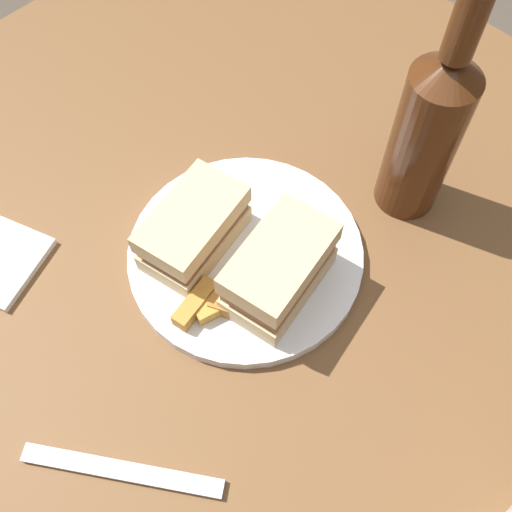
% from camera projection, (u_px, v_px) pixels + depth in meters
% --- Properties ---
extents(ground_plane, '(6.00, 6.00, 0.00)m').
position_uv_depth(ground_plane, '(261.00, 438.00, 1.24)').
color(ground_plane, '#4C4238').
extents(dining_table, '(1.06, 0.97, 0.71)m').
position_uv_depth(dining_table, '(263.00, 386.00, 0.93)').
color(dining_table, brown).
rests_on(dining_table, ground).
extents(plate, '(0.24, 0.24, 0.01)m').
position_uv_depth(plate, '(246.00, 255.00, 0.63)').
color(plate, white).
rests_on(plate, dining_table).
extents(sandwich_half_left, '(0.09, 0.12, 0.06)m').
position_uv_depth(sandwich_half_left, '(194.00, 229.00, 0.60)').
color(sandwich_half_left, '#CCB284').
rests_on(sandwich_half_left, plate).
extents(sandwich_half_right, '(0.09, 0.12, 0.07)m').
position_uv_depth(sandwich_half_right, '(276.00, 273.00, 0.57)').
color(sandwich_half_right, '#CCB284').
rests_on(sandwich_half_right, plate).
extents(potato_wedge_front, '(0.04, 0.03, 0.02)m').
position_uv_depth(potato_wedge_front, '(251.00, 293.00, 0.59)').
color(potato_wedge_front, '#AD702D').
rests_on(potato_wedge_front, plate).
extents(potato_wedge_middle, '(0.04, 0.04, 0.02)m').
position_uv_depth(potato_wedge_middle, '(231.00, 307.00, 0.58)').
color(potato_wedge_middle, '#AD702D').
rests_on(potato_wedge_middle, plate).
extents(potato_wedge_back, '(0.03, 0.06, 0.02)m').
position_uv_depth(potato_wedge_back, '(195.00, 304.00, 0.59)').
color(potato_wedge_back, '#B77F33').
rests_on(potato_wedge_back, plate).
extents(potato_wedge_left_edge, '(0.03, 0.05, 0.01)m').
position_uv_depth(potato_wedge_left_edge, '(214.00, 305.00, 0.59)').
color(potato_wedge_left_edge, gold).
rests_on(potato_wedge_left_edge, plate).
extents(cider_bottle, '(0.07, 0.07, 0.28)m').
position_uv_depth(cider_bottle, '(428.00, 129.00, 0.58)').
color(cider_bottle, '#47230F').
rests_on(cider_bottle, dining_table).
extents(fork, '(0.16, 0.12, 0.01)m').
position_uv_depth(fork, '(122.00, 471.00, 0.53)').
color(fork, silver).
rests_on(fork, dining_table).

